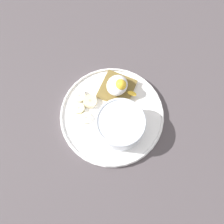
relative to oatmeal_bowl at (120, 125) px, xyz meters
The scene contains 9 objects.
ground_plane 6.50cm from the oatmeal_bowl, 59.09° to the left, with size 120.00×120.00×2.00cm, color #4C4548.
plate 5.22cm from the oatmeal_bowl, 59.09° to the left, with size 26.09×26.09×1.60cm.
oatmeal_bowl is the anchor object (origin of this frame).
toast_slice 10.54cm from the oatmeal_bowl, 34.02° to the left, with size 9.10×9.10×1.35cm.
poached_egg 10.20cm from the oatmeal_bowl, 32.98° to the left, with size 5.70×7.88×4.09cm.
banana_slice_front 10.37cm from the oatmeal_bowl, 77.84° to the left, with size 4.88×4.91×1.92cm.
banana_slice_left 11.72cm from the oatmeal_bowl, 93.96° to the left, with size 4.03×4.04×1.14cm.
banana_slice_back 13.58cm from the oatmeal_bowl, 79.96° to the left, with size 4.72×4.71×1.22cm.
banana_slice_right 9.19cm from the oatmeal_bowl, 103.52° to the left, with size 4.08×4.07×1.00cm.
Camera 1 is at (-17.23, -9.99, 62.24)cm, focal length 40.00 mm.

